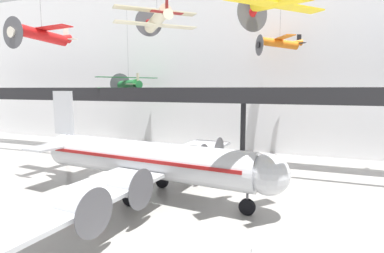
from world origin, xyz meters
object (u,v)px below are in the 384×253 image
(suspended_plane_red_highwing, at_px, (42,35))
(suspended_plane_green_biplane, at_px, (129,84))
(airliner_silver_main, at_px, (143,159))
(suspended_plane_orange_highwing, at_px, (280,43))
(suspended_plane_cream_biplane, at_px, (157,19))

(suspended_plane_red_highwing, relative_size, suspended_plane_green_biplane, 0.65)
(airliner_silver_main, height_order, suspended_plane_green_biplane, suspended_plane_green_biplane)
(suspended_plane_green_biplane, bearing_deg, suspended_plane_orange_highwing, -141.24)
(airliner_silver_main, relative_size, suspended_plane_green_biplane, 2.27)
(airliner_silver_main, xyz_separation_m, suspended_plane_orange_highwing, (10.12, 18.76, 12.50))
(suspended_plane_orange_highwing, relative_size, suspended_plane_red_highwing, 0.95)
(suspended_plane_cream_biplane, height_order, suspended_plane_green_biplane, suspended_plane_cream_biplane)
(suspended_plane_orange_highwing, height_order, suspended_plane_red_highwing, suspended_plane_orange_highwing)
(airliner_silver_main, bearing_deg, suspended_plane_cream_biplane, 106.82)
(airliner_silver_main, relative_size, suspended_plane_red_highwing, 3.47)
(suspended_plane_cream_biplane, distance_m, suspended_plane_green_biplane, 18.02)
(airliner_silver_main, distance_m, suspended_plane_red_highwing, 17.69)
(suspended_plane_red_highwing, height_order, suspended_plane_green_biplane, suspended_plane_red_highwing)
(suspended_plane_red_highwing, bearing_deg, suspended_plane_green_biplane, -174.93)
(suspended_plane_orange_highwing, distance_m, suspended_plane_cream_biplane, 17.63)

